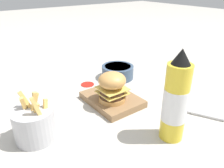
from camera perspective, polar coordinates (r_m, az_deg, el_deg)
The scene contains 8 objects.
ground_plane at distance 0.80m, azimuth 1.24°, elevation -4.86°, with size 6.00×6.00×0.00m, color #B7B2A8.
serving_board at distance 0.79m, azimuth 0.00°, elevation -4.03°, with size 0.21×0.16×0.02m.
burger at distance 0.74m, azimuth 0.04°, elevation -0.68°, with size 0.09×0.09×0.10m.
ketchup_bottle at distance 0.60m, azimuth 16.22°, elevation -4.22°, with size 0.07×0.07×0.26m.
fries_basket at distance 0.64m, azimuth -19.58°, elevation -9.76°, with size 0.11×0.11×0.14m.
side_bowl at distance 0.98m, azimuth 1.48°, elevation 3.29°, with size 0.14×0.14×0.06m.
spoon at distance 0.78m, azimuth 17.71°, elevation -6.52°, with size 0.17×0.10×0.01m.
ketchup_puddle at distance 0.93m, azimuth -6.44°, elevation -0.07°, with size 0.06×0.06×0.00m.
Camera 1 is at (0.54, -0.42, 0.40)m, focal length 35.00 mm.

